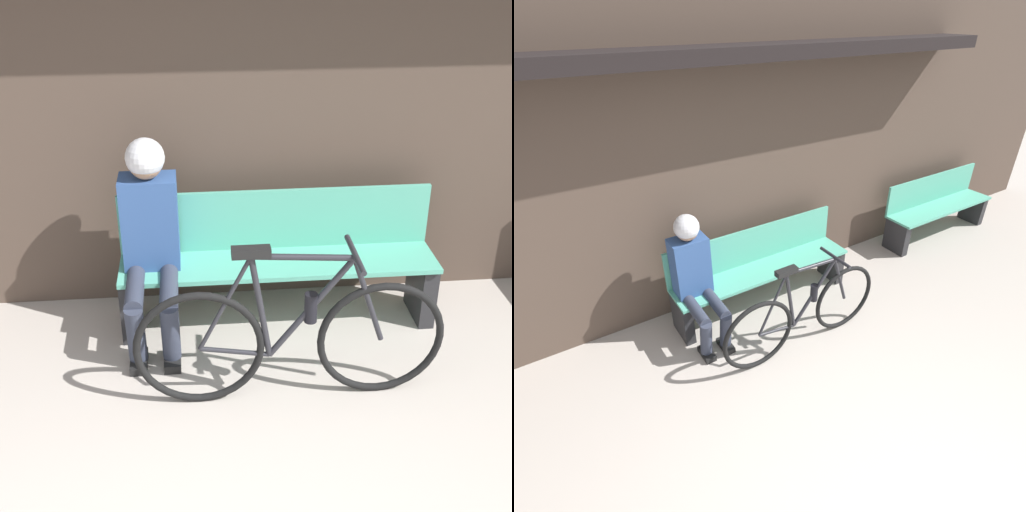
# 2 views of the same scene
# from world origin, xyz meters

# --- Properties ---
(storefront_wall) EXTENTS (12.00, 0.56, 3.20)m
(storefront_wall) POSITION_xyz_m (0.00, 3.03, 1.66)
(storefront_wall) COLOR #4C3D33
(storefront_wall) RESTS_ON ground_plane
(park_bench_near) EXTENTS (1.99, 0.42, 0.86)m
(park_bench_near) POSITION_xyz_m (0.52, 2.65, 0.42)
(park_bench_near) COLOR #51A88E
(park_bench_near) RESTS_ON ground_plane
(bicycle) EXTENTS (1.70, 0.40, 0.95)m
(bicycle) POSITION_xyz_m (0.50, 1.84, 0.39)
(bicycle) COLOR black
(bicycle) RESTS_ON ground_plane
(person_seated) EXTENTS (0.34, 0.66, 1.28)m
(person_seated) POSITION_xyz_m (-0.26, 2.53, 0.73)
(person_seated) COLOR #2D3342
(person_seated) RESTS_ON ground_plane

